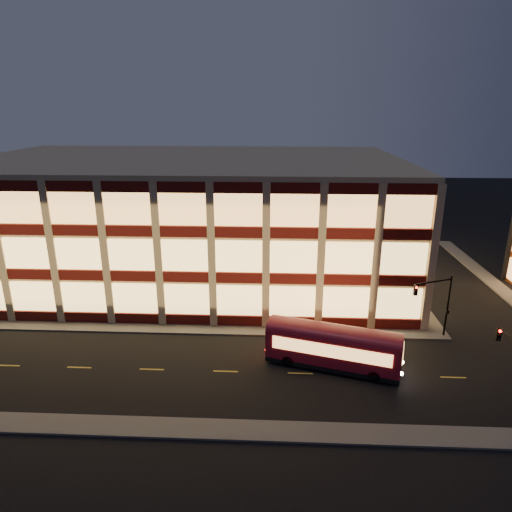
{
  "coord_description": "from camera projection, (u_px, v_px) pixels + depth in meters",
  "views": [
    {
      "loc": [
        7.97,
        -37.71,
        20.34
      ],
      "look_at": [
        5.78,
        8.0,
        5.19
      ],
      "focal_mm": 32.0,
      "sensor_mm": 36.0,
      "label": 1
    }
  ],
  "objects": [
    {
      "name": "office_building",
      "position": [
        189.0,
        217.0,
        56.41
      ],
      "size": [
        50.45,
        30.45,
        14.5
      ],
      "color": "tan",
      "rests_on": "ground"
    },
    {
      "name": "sidewalk_office_south",
      "position": [
        161.0,
        328.0,
        43.58
      ],
      "size": [
        54.0,
        2.0,
        0.15
      ],
      "primitive_type": "cube",
      "color": "#514F4C",
      "rests_on": "ground"
    },
    {
      "name": "traffic_signal_far",
      "position": [
        437.0,
        298.0,
        40.44
      ],
      "size": [
        3.79,
        1.87,
        6.0
      ],
      "color": "black",
      "rests_on": "ground"
    },
    {
      "name": "ground",
      "position": [
        190.0,
        335.0,
        42.51
      ],
      "size": [
        200.0,
        200.0,
        0.0
      ],
      "primitive_type": "plane",
      "color": "black",
      "rests_on": "ground"
    },
    {
      "name": "sidewalk_near",
      "position": [
        154.0,
        427.0,
        30.16
      ],
      "size": [
        100.0,
        2.0,
        0.15
      ],
      "primitive_type": "cube",
      "color": "#514F4C",
      "rests_on": "ground"
    },
    {
      "name": "trolley_bus",
      "position": [
        333.0,
        344.0,
        36.75
      ],
      "size": [
        11.01,
        5.57,
        3.62
      ],
      "rotation": [
        0.0,
        0.0,
        -0.28
      ],
      "color": "maroon",
      "rests_on": "ground"
    },
    {
      "name": "sidewalk_office_east",
      "position": [
        395.0,
        274.0,
        57.56
      ],
      "size": [
        2.0,
        30.0,
        0.15
      ],
      "primitive_type": "cube",
      "color": "#514F4C",
      "rests_on": "ground"
    },
    {
      "name": "sidewalk_tower_west",
      "position": [
        484.0,
        276.0,
        57.06
      ],
      "size": [
        2.0,
        30.0,
        0.15
      ],
      "primitive_type": "cube",
      "color": "#514F4C",
      "rests_on": "ground"
    }
  ]
}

